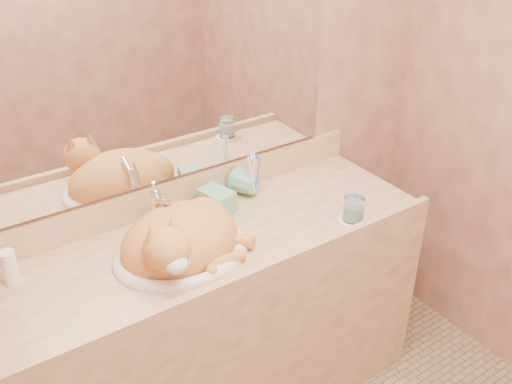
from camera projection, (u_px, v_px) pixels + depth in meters
wall_back at (173, 109)px, 2.03m from camera, size 2.40×0.02×2.50m
vanity_counter at (220, 326)px, 2.25m from camera, size 1.60×0.55×0.85m
mirror at (172, 71)px, 1.95m from camera, size 1.30×0.02×0.80m
sink_basin at (181, 236)px, 1.91m from camera, size 0.49×0.42×0.15m
faucet at (157, 208)px, 2.03m from camera, size 0.09×0.14×0.18m
cat at (180, 238)px, 1.90m from camera, size 0.47×0.40×0.24m
soap_dispenser at (229, 194)px, 2.10m from camera, size 0.11×0.11×0.20m
toothbrush_cup at (255, 188)px, 2.24m from camera, size 0.13×0.13×0.10m
toothbrushes at (255, 172)px, 2.20m from camera, size 0.03×0.03×0.20m
saucer at (353, 220)px, 2.12m from camera, size 0.11×0.11×0.01m
water_glass at (354, 209)px, 2.10m from camera, size 0.08×0.08×0.09m
lotion_bottle at (10, 267)px, 1.79m from camera, size 0.05×0.05×0.12m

